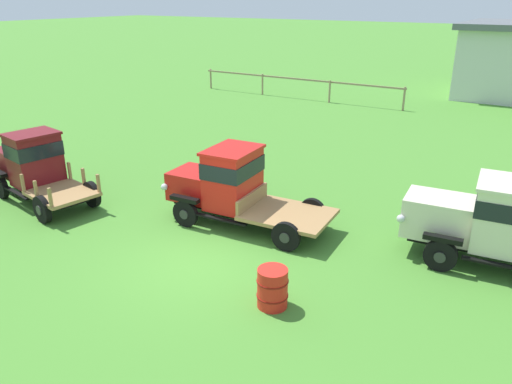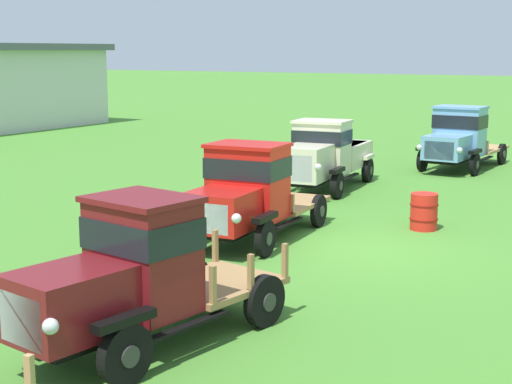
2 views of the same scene
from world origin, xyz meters
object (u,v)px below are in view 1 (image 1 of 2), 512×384
Objects in this scene: vintage_truck_far_side at (512,227)px; oil_drum_beside_row at (272,288)px; vintage_truck_second_in_line at (33,165)px; vintage_truck_midrow_center at (230,184)px.

vintage_truck_far_side is 5.98× the size of oil_drum_beside_row.
vintage_truck_second_in_line reaches higher than oil_drum_beside_row.
oil_drum_beside_row is at bearing -7.25° from vintage_truck_second_in_line.
vintage_truck_second_in_line is at bearing -163.80° from vintage_truck_midrow_center.
vintage_truck_second_in_line and vintage_truck_midrow_center have the same top height.
vintage_truck_far_side is (13.36, 3.16, -0.06)m from vintage_truck_second_in_line.
vintage_truck_midrow_center is 5.72× the size of oil_drum_beside_row.
vintage_truck_second_in_line is at bearing 172.75° from oil_drum_beside_row.
vintage_truck_midrow_center is 0.96× the size of vintage_truck_far_side.
vintage_truck_midrow_center is at bearing 136.28° from oil_drum_beside_row.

